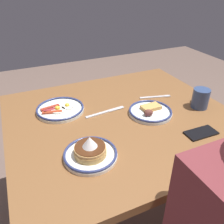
{
  "coord_description": "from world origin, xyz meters",
  "views": [
    {
      "loc": [
        0.45,
        0.88,
        1.34
      ],
      "look_at": [
        0.05,
        -0.01,
        0.75
      ],
      "focal_mm": 37.39,
      "sensor_mm": 36.0,
      "label": 1
    }
  ],
  "objects_px": {
    "fork_near": "(155,97)",
    "plate_center_pancakes": "(90,152)",
    "plate_near_main": "(60,109)",
    "coffee_mug": "(200,98)",
    "butter_knife": "(105,112)",
    "cell_phone": "(201,133)",
    "plate_far_companion": "(150,111)"
  },
  "relations": [
    {
      "from": "cell_phone",
      "to": "fork_near",
      "type": "xyz_separation_m",
      "value": [
        -0.01,
        -0.38,
        -0.0
      ]
    },
    {
      "from": "cell_phone",
      "to": "butter_knife",
      "type": "xyz_separation_m",
      "value": [
        0.32,
        -0.34,
        -0.0
      ]
    },
    {
      "from": "coffee_mug",
      "to": "butter_knife",
      "type": "distance_m",
      "value": 0.5
    },
    {
      "from": "plate_far_companion",
      "to": "butter_knife",
      "type": "xyz_separation_m",
      "value": [
        0.2,
        -0.11,
        -0.01
      ]
    },
    {
      "from": "plate_near_main",
      "to": "fork_near",
      "type": "xyz_separation_m",
      "value": [
        -0.54,
        0.07,
        -0.01
      ]
    },
    {
      "from": "plate_center_pancakes",
      "to": "plate_far_companion",
      "type": "distance_m",
      "value": 0.42
    },
    {
      "from": "coffee_mug",
      "to": "fork_near",
      "type": "distance_m",
      "value": 0.24
    },
    {
      "from": "plate_center_pancakes",
      "to": "plate_far_companion",
      "type": "height_order",
      "value": "plate_center_pancakes"
    },
    {
      "from": "plate_far_companion",
      "to": "butter_knife",
      "type": "distance_m",
      "value": 0.23
    },
    {
      "from": "plate_center_pancakes",
      "to": "coffee_mug",
      "type": "distance_m",
      "value": 0.68
    },
    {
      "from": "cell_phone",
      "to": "fork_near",
      "type": "relative_size",
      "value": 0.8
    },
    {
      "from": "plate_near_main",
      "to": "plate_center_pancakes",
      "type": "height_order",
      "value": "plate_center_pancakes"
    },
    {
      "from": "cell_phone",
      "to": "butter_knife",
      "type": "bearing_deg",
      "value": -45.98
    },
    {
      "from": "fork_near",
      "to": "plate_near_main",
      "type": "bearing_deg",
      "value": -7.5
    },
    {
      "from": "plate_near_main",
      "to": "cell_phone",
      "type": "bearing_deg",
      "value": 139.31
    },
    {
      "from": "cell_phone",
      "to": "fork_near",
      "type": "distance_m",
      "value": 0.38
    },
    {
      "from": "plate_far_companion",
      "to": "cell_phone",
      "type": "distance_m",
      "value": 0.26
    },
    {
      "from": "fork_near",
      "to": "plate_center_pancakes",
      "type": "bearing_deg",
      "value": 32.26
    },
    {
      "from": "butter_knife",
      "to": "coffee_mug",
      "type": "bearing_deg",
      "value": 162.55
    },
    {
      "from": "plate_center_pancakes",
      "to": "coffee_mug",
      "type": "height_order",
      "value": "coffee_mug"
    },
    {
      "from": "plate_center_pancakes",
      "to": "cell_phone",
      "type": "xyz_separation_m",
      "value": [
        -0.5,
        0.06,
        -0.02
      ]
    },
    {
      "from": "plate_center_pancakes",
      "to": "cell_phone",
      "type": "bearing_deg",
      "value": 173.38
    },
    {
      "from": "plate_near_main",
      "to": "fork_near",
      "type": "relative_size",
      "value": 1.35
    },
    {
      "from": "plate_near_main",
      "to": "butter_knife",
      "type": "bearing_deg",
      "value": 152.68
    },
    {
      "from": "fork_near",
      "to": "butter_knife",
      "type": "height_order",
      "value": "same"
    },
    {
      "from": "plate_near_main",
      "to": "coffee_mug",
      "type": "relative_size",
      "value": 2.13
    },
    {
      "from": "plate_near_main",
      "to": "plate_center_pancakes",
      "type": "relative_size",
      "value": 1.16
    },
    {
      "from": "plate_far_companion",
      "to": "fork_near",
      "type": "distance_m",
      "value": 0.19
    },
    {
      "from": "coffee_mug",
      "to": "plate_far_companion",
      "type": "bearing_deg",
      "value": -9.11
    },
    {
      "from": "plate_near_main",
      "to": "coffee_mug",
      "type": "xyz_separation_m",
      "value": [
        -0.69,
        0.26,
        0.04
      ]
    },
    {
      "from": "plate_center_pancakes",
      "to": "fork_near",
      "type": "relative_size",
      "value": 1.17
    },
    {
      "from": "plate_far_companion",
      "to": "coffee_mug",
      "type": "height_order",
      "value": "coffee_mug"
    }
  ]
}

